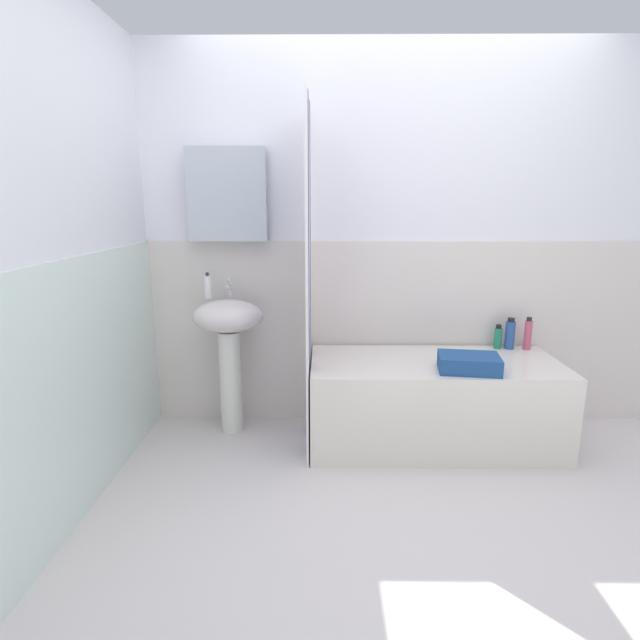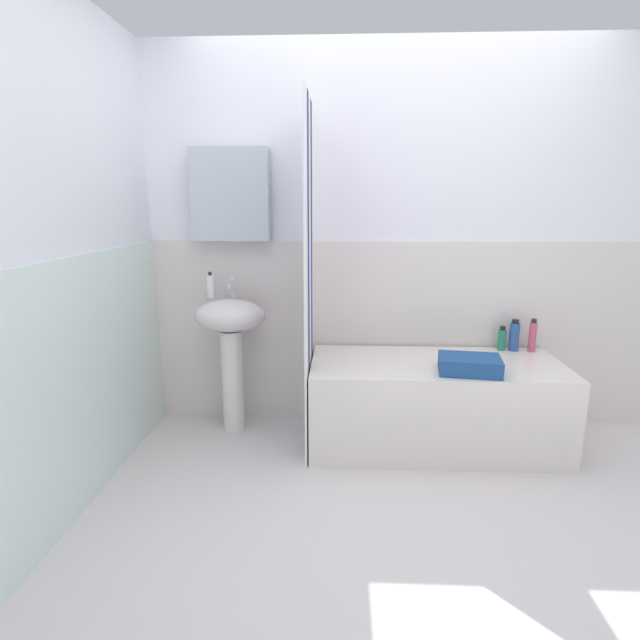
# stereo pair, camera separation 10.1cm
# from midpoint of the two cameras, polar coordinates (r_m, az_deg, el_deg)

# --- Properties ---
(ground_plane) EXTENTS (4.80, 5.60, 0.04)m
(ground_plane) POSITION_cam_midpoint_polar(r_m,az_deg,el_deg) (2.51, 11.11, -22.75)
(ground_plane) COLOR silver
(wall_back_tiled) EXTENTS (3.60, 0.18, 2.40)m
(wall_back_tiled) POSITION_cam_midpoint_polar(r_m,az_deg,el_deg) (3.31, 7.80, 7.72)
(wall_back_tiled) COLOR white
(wall_back_tiled) RESTS_ON ground_plane
(wall_left_tiled) EXTENTS (0.07, 1.81, 2.40)m
(wall_left_tiled) POSITION_cam_midpoint_polar(r_m,az_deg,el_deg) (2.67, -24.54, 4.96)
(wall_left_tiled) COLOR white
(wall_left_tiled) RESTS_ON ground_plane
(sink) EXTENTS (0.44, 0.34, 0.86)m
(sink) POSITION_cam_midpoint_polar(r_m,az_deg,el_deg) (3.22, -9.09, -1.73)
(sink) COLOR silver
(sink) RESTS_ON ground_plane
(faucet) EXTENTS (0.03, 0.12, 0.12)m
(faucet) POSITION_cam_midpoint_polar(r_m,az_deg,el_deg) (3.24, -8.98, 3.62)
(faucet) COLOR silver
(faucet) RESTS_ON sink
(soap_dispenser) EXTENTS (0.05, 0.05, 0.16)m
(soap_dispenser) POSITION_cam_midpoint_polar(r_m,az_deg,el_deg) (3.25, -11.33, 3.78)
(soap_dispenser) COLOR white
(soap_dispenser) RESTS_ON sink
(bathtub) EXTENTS (1.48, 0.67, 0.52)m
(bathtub) POSITION_cam_midpoint_polar(r_m,az_deg,el_deg) (3.19, 13.61, -9.07)
(bathtub) COLOR silver
(bathtub) RESTS_ON ground_plane
(shower_curtain) EXTENTS (0.01, 0.67, 2.00)m
(shower_curtain) POSITION_cam_midpoint_polar(r_m,az_deg,el_deg) (2.93, -0.23, 4.43)
(shower_curtain) COLOR white
(shower_curtain) RESTS_ON ground_plane
(lotion_bottle) EXTENTS (0.05, 0.05, 0.21)m
(lotion_bottle) POSITION_cam_midpoint_polar(r_m,az_deg,el_deg) (3.48, 23.54, -1.68)
(lotion_bottle) COLOR #CF5470
(lotion_bottle) RESTS_ON bathtub
(shampoo_bottle) EXTENTS (0.06, 0.06, 0.20)m
(shampoo_bottle) POSITION_cam_midpoint_polar(r_m,az_deg,el_deg) (3.46, 21.76, -1.68)
(shampoo_bottle) COLOR #2C539D
(shampoo_bottle) RESTS_ON bathtub
(conditioner_bottle) EXTENTS (0.05, 0.05, 0.16)m
(conditioner_bottle) POSITION_cam_midpoint_polar(r_m,az_deg,el_deg) (3.45, 20.55, -2.02)
(conditioner_bottle) COLOR #23815E
(conditioner_bottle) RESTS_ON bathtub
(towel_folded) EXTENTS (0.36, 0.27, 0.09)m
(towel_folded) POSITION_cam_midpoint_polar(r_m,az_deg,el_deg) (2.95, 17.40, -4.82)
(towel_folded) COLOR navy
(towel_folded) RESTS_ON bathtub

